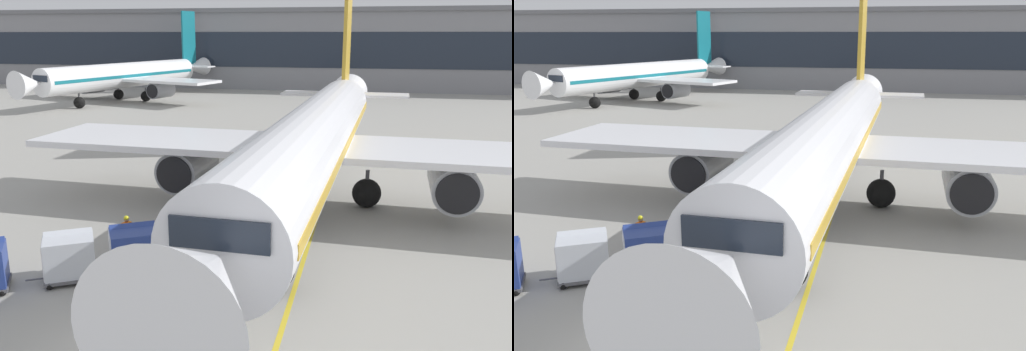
% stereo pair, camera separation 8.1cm
% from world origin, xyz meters
% --- Properties ---
extents(ground_plane, '(600.00, 600.00, 0.00)m').
position_xyz_m(ground_plane, '(0.00, 0.00, 0.00)').
color(ground_plane, '#9E9B93').
extents(parked_airplane, '(32.21, 42.06, 14.43)m').
position_xyz_m(parked_airplane, '(4.52, 15.31, 3.93)').
color(parked_airplane, white).
rests_on(parked_airplane, ground).
extents(belt_loader, '(5.08, 3.69, 3.32)m').
position_xyz_m(belt_loader, '(0.55, 8.46, 0.91)').
color(belt_loader, silver).
rests_on(belt_loader, ground).
extents(baggage_cart_lead, '(2.75, 2.39, 1.91)m').
position_xyz_m(baggage_cart_lead, '(-1.80, 5.44, 1.00)').
color(baggage_cart_lead, '#515156').
rests_on(baggage_cart_lead, ground).
extents(baggage_cart_second, '(2.75, 2.39, 1.91)m').
position_xyz_m(baggage_cart_second, '(-3.98, 4.16, 1.00)').
color(baggage_cart_second, '#515156').
rests_on(baggage_cart_second, ground).
extents(ground_crew_by_loader, '(0.36, 0.54, 1.74)m').
position_xyz_m(ground_crew_by_loader, '(-2.91, 7.13, 1.00)').
color(ground_crew_by_loader, '#514C42').
rests_on(ground_crew_by_loader, ground).
extents(ground_crew_by_carts, '(0.57, 0.29, 1.74)m').
position_xyz_m(ground_crew_by_carts, '(1.42, 6.82, 1.00)').
color(ground_crew_by_carts, '#514C42').
rests_on(ground_crew_by_carts, ground).
extents(ground_crew_marshaller, '(0.46, 0.43, 1.74)m').
position_xyz_m(ground_crew_marshaller, '(-0.34, 8.76, 1.00)').
color(ground_crew_marshaller, '#514C42').
rests_on(ground_crew_marshaller, ground).
extents(safety_cone_engine_keepout, '(0.69, 0.69, 0.77)m').
position_xyz_m(safety_cone_engine_keepout, '(-1.73, 12.66, 0.38)').
color(safety_cone_engine_keepout, black).
rests_on(safety_cone_engine_keepout, ground).
extents(safety_cone_wingtip, '(0.55, 0.55, 0.62)m').
position_xyz_m(safety_cone_wingtip, '(-2.64, 12.51, 0.30)').
color(safety_cone_wingtip, black).
rests_on(safety_cone_wingtip, ground).
extents(safety_cone_nose_mark, '(0.66, 0.66, 0.74)m').
position_xyz_m(safety_cone_nose_mark, '(-2.48, 10.43, 0.36)').
color(safety_cone_nose_mark, black).
rests_on(safety_cone_nose_mark, ground).
extents(apron_guidance_line_lead_in, '(0.20, 110.00, 0.01)m').
position_xyz_m(apron_guidance_line_lead_in, '(4.88, 14.58, 0.00)').
color(apron_guidance_line_lead_in, yellow).
rests_on(apron_guidance_line_lead_in, ground).
extents(terminal_building, '(120.94, 16.84, 13.72)m').
position_xyz_m(terminal_building, '(-7.27, 87.15, 6.81)').
color(terminal_building, gray).
rests_on(terminal_building, ground).
extents(distant_airplane, '(29.12, 37.09, 13.06)m').
position_xyz_m(distant_airplane, '(-27.20, 59.50, 3.63)').
color(distant_airplane, white).
rests_on(distant_airplane, ground).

